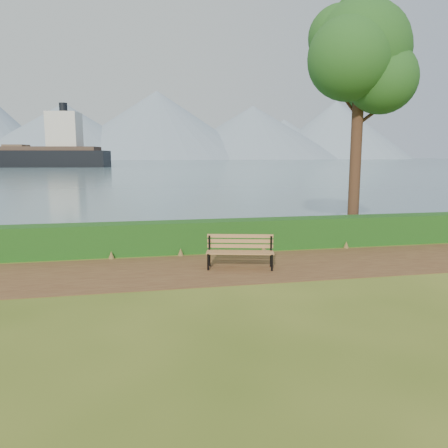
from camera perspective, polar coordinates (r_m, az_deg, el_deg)
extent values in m
plane|color=#465D1A|center=(11.93, 0.65, -6.12)|extent=(140.00, 140.00, 0.00)
cube|color=#54301C|center=(12.21, 0.35, -5.74)|extent=(40.00, 3.40, 0.01)
cube|color=#124213|center=(14.31, -1.55, -1.54)|extent=(32.00, 0.85, 1.00)
cube|color=#43606C|center=(271.29, -11.18, 8.08)|extent=(700.00, 510.00, 0.00)
cone|color=gray|center=(410.85, -20.03, 11.29)|extent=(160.00, 160.00, 48.00)
cone|color=gray|center=(417.80, -8.69, 12.63)|extent=(190.00, 190.00, 62.00)
cone|color=gray|center=(426.92, 3.78, 11.82)|extent=(170.00, 170.00, 50.00)
cone|color=gray|center=(468.10, 14.37, 11.80)|extent=(150.00, 150.00, 58.00)
cone|color=gray|center=(441.56, -12.78, 10.55)|extent=(120.00, 120.00, 35.00)
cone|color=gray|center=(462.44, 7.81, 10.92)|extent=(130.00, 130.00, 40.00)
cube|color=black|center=(11.91, -2.08, -5.01)|extent=(0.06, 0.07, 0.46)
cube|color=black|center=(12.30, -1.91, -3.55)|extent=(0.06, 0.07, 0.88)
cube|color=black|center=(12.08, -2.00, -3.83)|extent=(0.18, 0.53, 0.05)
cube|color=black|center=(11.90, 6.27, -5.07)|extent=(0.06, 0.07, 0.46)
cube|color=black|center=(12.29, 6.15, -3.61)|extent=(0.06, 0.07, 0.88)
cube|color=black|center=(12.07, 6.22, -3.88)|extent=(0.18, 0.53, 0.05)
cube|color=#A16D3E|center=(11.85, 2.10, -3.93)|extent=(1.82, 0.54, 0.04)
cube|color=#A16D3E|center=(11.97, 2.11, -3.79)|extent=(1.82, 0.54, 0.04)
cube|color=#A16D3E|center=(12.10, 2.11, -3.66)|extent=(1.82, 0.54, 0.04)
cube|color=#A16D3E|center=(12.23, 2.12, -3.52)|extent=(1.82, 0.54, 0.04)
cube|color=#A16D3E|center=(12.26, 2.12, -2.90)|extent=(1.80, 0.49, 0.11)
cube|color=#A16D3E|center=(12.23, 2.13, -2.24)|extent=(1.80, 0.49, 0.11)
cube|color=#A16D3E|center=(12.21, 2.13, -1.58)|extent=(1.80, 0.49, 0.11)
cylinder|color=#3D2319|center=(17.02, 16.91, 10.61)|extent=(0.41, 0.41, 7.42)
sphere|color=#1C551D|center=(17.41, 17.40, 20.82)|extent=(3.51, 3.51, 3.51)
sphere|color=#1C551D|center=(18.20, 18.37, 18.25)|extent=(2.68, 2.68, 2.68)
sphere|color=#1C551D|center=(16.57, 16.09, 20.06)|extent=(2.89, 2.89, 2.89)
sphere|color=#1C551D|center=(17.04, 19.91, 17.44)|extent=(2.47, 2.47, 2.47)
sphere|color=#1C551D|center=(17.60, 14.87, 22.52)|extent=(2.27, 2.27, 2.27)
sphere|color=#1C551D|center=(17.80, 17.50, 23.97)|extent=(2.06, 2.06, 2.06)
cylinder|color=#3D2319|center=(17.30, 18.43, 13.25)|extent=(1.08, 0.12, 0.81)
cylinder|color=#3D2319|center=(17.03, 15.69, 15.19)|extent=(0.84, 0.39, 0.74)
cube|color=silver|center=(129.23, -20.11, 11.37)|extent=(9.12, 8.56, 9.84)
cylinder|color=black|center=(129.66, -20.25, 13.93)|extent=(2.15, 2.15, 3.13)
cube|color=brown|center=(133.60, -25.50, 9.18)|extent=(6.23, 6.68, 0.72)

